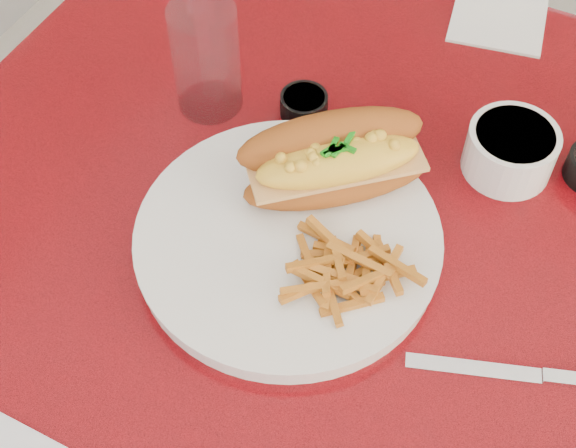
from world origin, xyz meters
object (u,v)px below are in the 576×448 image
at_px(mac_hoagie, 335,159).
at_px(dinner_plate, 288,240).
at_px(water_tumbler, 206,59).
at_px(knife, 532,375).
at_px(sauce_cup_left, 304,104).
at_px(booth_bench_far, 548,80).
at_px(diner_table, 434,301).
at_px(fork, 371,222).
at_px(gravy_ramekin, 511,150).

bearing_deg(mac_hoagie, dinner_plate, -139.48).
xyz_separation_m(mac_hoagie, water_tumbler, (-0.19, 0.06, 0.01)).
relative_size(dinner_plate, knife, 2.08).
bearing_deg(sauce_cup_left, booth_bench_far, 73.91).
distance_m(diner_table, fork, 0.21).
bearing_deg(fork, knife, -110.22).
bearing_deg(knife, diner_table, 112.48).
xyz_separation_m(fork, gravy_ramekin, (0.10, 0.15, 0.01)).
bearing_deg(dinner_plate, booth_bench_far, 81.04).
relative_size(water_tumbler, knife, 0.70).
bearing_deg(booth_bench_far, fork, -95.03).
height_order(water_tumbler, knife, water_tumbler).
relative_size(fork, water_tumbler, 1.10).
distance_m(booth_bench_far, water_tumbler, 1.00).
bearing_deg(sauce_cup_left, gravy_ramekin, 6.23).
bearing_deg(sauce_cup_left, mac_hoagie, -49.80).
bearing_deg(dinner_plate, sauce_cup_left, 111.06).
bearing_deg(gravy_ramekin, fork, -122.99).
distance_m(booth_bench_far, sauce_cup_left, 0.92).
bearing_deg(knife, sauce_cup_left, 129.31).
xyz_separation_m(dinner_plate, fork, (0.07, 0.05, 0.01)).
bearing_deg(water_tumbler, dinner_plate, -39.76).
bearing_deg(diner_table, mac_hoagie, -168.93).
bearing_deg(sauce_cup_left, diner_table, -18.20).
relative_size(mac_hoagie, sauce_cup_left, 3.83).
xyz_separation_m(gravy_ramekin, sauce_cup_left, (-0.24, -0.03, -0.01)).
xyz_separation_m(diner_table, gravy_ramekin, (0.02, 0.10, 0.19)).
bearing_deg(fork, gravy_ramekin, -30.69).
bearing_deg(gravy_ramekin, diner_table, -102.94).
bearing_deg(knife, booth_bench_far, 78.39).
height_order(mac_hoagie, fork, mac_hoagie).
bearing_deg(knife, water_tumbler, 139.47).
xyz_separation_m(booth_bench_far, sauce_cup_left, (-0.21, -0.74, 0.50)).
bearing_deg(gravy_ramekin, water_tumbler, -170.37).
relative_size(dinner_plate, mac_hoagie, 1.87).
height_order(dinner_plate, gravy_ramekin, gravy_ramekin).
bearing_deg(mac_hoagie, fork, -68.70).
xyz_separation_m(mac_hoagie, knife, (0.25, -0.11, -0.06)).
distance_m(diner_table, water_tumbler, 0.39).
bearing_deg(mac_hoagie, water_tumbler, 120.45).
xyz_separation_m(gravy_ramekin, knife, (0.10, -0.23, -0.03)).
xyz_separation_m(diner_table, sauce_cup_left, (-0.21, 0.07, 0.18)).
xyz_separation_m(gravy_ramekin, water_tumbler, (-0.34, -0.06, 0.04)).
xyz_separation_m(fork, sauce_cup_left, (-0.14, 0.13, -0.01)).
height_order(booth_bench_far, dinner_plate, booth_bench_far).
height_order(diner_table, dinner_plate, dinner_plate).
height_order(dinner_plate, sauce_cup_left, sauce_cup_left).
height_order(diner_table, sauce_cup_left, sauce_cup_left).
height_order(dinner_plate, fork, same).
xyz_separation_m(dinner_plate, knife, (0.27, -0.03, -0.01)).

